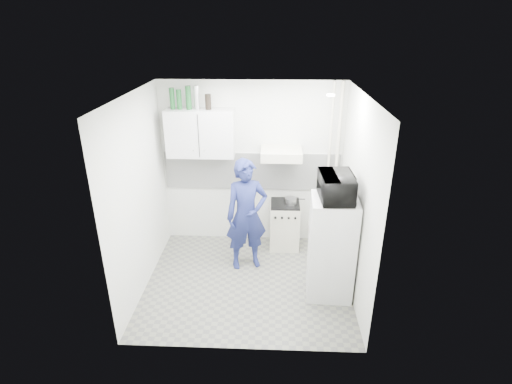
{
  "coord_description": "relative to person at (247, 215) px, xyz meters",
  "views": [
    {
      "loc": [
        0.32,
        -4.64,
        3.41
      ],
      "look_at": [
        0.11,
        0.3,
        1.25
      ],
      "focal_mm": 28.0,
      "sensor_mm": 36.0,
      "label": 1
    }
  ],
  "objects": [
    {
      "name": "bottle_a",
      "position": [
        -1.1,
        0.65,
        1.52
      ],
      "size": [
        0.07,
        0.07,
        0.3
      ],
      "primitive_type": "cylinder",
      "color": "#144C1E",
      "rests_on": "upper_cabinet"
    },
    {
      "name": "fridge",
      "position": [
        1.13,
        -0.6,
        -0.14
      ],
      "size": [
        0.6,
        0.6,
        1.38
      ],
      "primitive_type": "cube",
      "rotation": [
        0.0,
        0.0,
        -0.05
      ],
      "color": "silver",
      "rests_on": "floor"
    },
    {
      "name": "wall_left",
      "position": [
        -1.37,
        -0.43,
        0.47
      ],
      "size": [
        0.0,
        2.6,
        2.6
      ],
      "primitive_type": "plane",
      "rotation": [
        1.57,
        0.0,
        1.57
      ],
      "color": "silver",
      "rests_on": "floor"
    },
    {
      "name": "wall_back",
      "position": [
        0.03,
        0.82,
        0.47
      ],
      "size": [
        2.8,
        0.0,
        2.8
      ],
      "primitive_type": "plane",
      "rotation": [
        1.57,
        0.0,
        0.0
      ],
      "color": "silver",
      "rests_on": "floor"
    },
    {
      "name": "backsplash",
      "position": [
        0.03,
        0.81,
        0.37
      ],
      "size": [
        2.74,
        0.03,
        0.6
      ],
      "primitive_type": "cube",
      "color": "white",
      "rests_on": "wall_back"
    },
    {
      "name": "pipe_b",
      "position": [
        1.21,
        0.74,
        0.47
      ],
      "size": [
        0.04,
        0.04,
        2.6
      ],
      "primitive_type": "cylinder",
      "color": "beige",
      "rests_on": "floor"
    },
    {
      "name": "ceiling",
      "position": [
        0.03,
        -0.43,
        1.77
      ],
      "size": [
        2.8,
        2.8,
        0.0
      ],
      "primitive_type": "plane",
      "color": "white",
      "rests_on": "wall_back"
    },
    {
      "name": "pipe_a",
      "position": [
        1.33,
        0.74,
        0.47
      ],
      "size": [
        0.05,
        0.05,
        2.6
      ],
      "primitive_type": "cylinder",
      "color": "beige",
      "rests_on": "floor"
    },
    {
      "name": "upper_cabinet",
      "position": [
        -0.72,
        0.65,
        1.02
      ],
      "size": [
        1.0,
        0.35,
        0.7
      ],
      "primitive_type": "cube",
      "color": "silver",
      "rests_on": "wall_back"
    },
    {
      "name": "bottle_b",
      "position": [
        -1.0,
        0.65,
        1.51
      ],
      "size": [
        0.07,
        0.07,
        0.28
      ],
      "primitive_type": "cylinder",
      "color": "#144C1E",
      "rests_on": "upper_cabinet"
    },
    {
      "name": "bottle_c",
      "position": [
        -0.86,
        0.65,
        1.53
      ],
      "size": [
        0.08,
        0.08,
        0.33
      ],
      "primitive_type": "cylinder",
      "color": "#144C1E",
      "rests_on": "upper_cabinet"
    },
    {
      "name": "wall_right",
      "position": [
        1.43,
        -0.43,
        0.47
      ],
      "size": [
        0.0,
        2.6,
        2.6
      ],
      "primitive_type": "plane",
      "rotation": [
        1.57,
        0.0,
        -1.57
      ],
      "color": "silver",
      "rests_on": "floor"
    },
    {
      "name": "canister_a",
      "position": [
        -0.58,
        0.65,
        1.48
      ],
      "size": [
        0.09,
        0.09,
        0.22
      ],
      "primitive_type": "cylinder",
      "color": "black",
      "rests_on": "upper_cabinet"
    },
    {
      "name": "saucepan",
      "position": [
        0.65,
        0.55,
        -0.02
      ],
      "size": [
        0.18,
        0.18,
        0.1
      ],
      "primitive_type": "cylinder",
      "color": "silver",
      "rests_on": "stove_top"
    },
    {
      "name": "range_hood",
      "position": [
        0.48,
        0.57,
        0.74
      ],
      "size": [
        0.6,
        0.5,
        0.14
      ],
      "primitive_type": "cube",
      "color": "beige",
      "rests_on": "wall_back"
    },
    {
      "name": "ceiling_spot_fixture",
      "position": [
        1.03,
        -0.23,
        1.74
      ],
      "size": [
        0.1,
        0.1,
        0.02
      ],
      "primitive_type": "cylinder",
      "color": "white",
      "rests_on": "ceiling"
    },
    {
      "name": "floor",
      "position": [
        0.03,
        -0.43,
        -0.83
      ],
      "size": [
        2.8,
        2.8,
        0.0
      ],
      "primitive_type": "plane",
      "color": "slate",
      "rests_on": "ground"
    },
    {
      "name": "person",
      "position": [
        0.0,
        0.0,
        0.0
      ],
      "size": [
        0.7,
        0.56,
        1.66
      ],
      "primitive_type": "imported",
      "rotation": [
        0.0,
        0.0,
        0.29
      ],
      "color": "navy",
      "rests_on": "floor"
    },
    {
      "name": "microwave",
      "position": [
        1.13,
        -0.6,
        0.71
      ],
      "size": [
        0.6,
        0.42,
        0.32
      ],
      "primitive_type": "imported",
      "rotation": [
        0.0,
        0.0,
        1.61
      ],
      "color": "black",
      "rests_on": "fridge"
    },
    {
      "name": "stove",
      "position": [
        0.57,
        0.57,
        -0.46
      ],
      "size": [
        0.46,
        0.46,
        0.74
      ],
      "primitive_type": "cube",
      "color": "beige",
      "rests_on": "floor"
    },
    {
      "name": "bottle_d",
      "position": [
        -0.74,
        0.65,
        1.54
      ],
      "size": [
        0.08,
        0.08,
        0.34
      ],
      "primitive_type": "cylinder",
      "color": "silver",
      "rests_on": "upper_cabinet"
    },
    {
      "name": "stove_top",
      "position": [
        0.57,
        0.57,
        -0.08
      ],
      "size": [
        0.44,
        0.44,
        0.03
      ],
      "primitive_type": "cube",
      "color": "black",
      "rests_on": "stove"
    }
  ]
}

